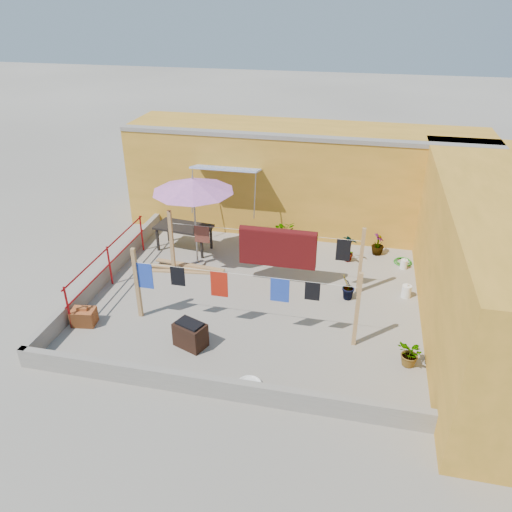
{
  "coord_description": "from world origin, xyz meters",
  "views": [
    {
      "loc": [
        2.31,
        -10.41,
        6.86
      ],
      "look_at": [
        -0.07,
        0.3,
        1.01
      ],
      "focal_mm": 35.0,
      "sensor_mm": 36.0,
      "label": 1
    }
  ],
  "objects_px": {
    "green_hose": "(403,262)",
    "patio_umbrella": "(193,186)",
    "outdoor_table": "(184,228)",
    "white_basin": "(249,385)",
    "plant_back_a": "(283,232)",
    "brick_stack": "(84,317)",
    "water_jug_a": "(406,291)",
    "water_jug_b": "(404,264)",
    "brazier": "(190,334)"
  },
  "relations": [
    {
      "from": "white_basin",
      "to": "green_hose",
      "type": "bearing_deg",
      "value": 61.92
    },
    {
      "from": "patio_umbrella",
      "to": "water_jug_b",
      "type": "bearing_deg",
      "value": 10.2
    },
    {
      "from": "white_basin",
      "to": "patio_umbrella",
      "type": "bearing_deg",
      "value": 119.57
    },
    {
      "from": "water_jug_a",
      "to": "green_hose",
      "type": "bearing_deg",
      "value": 90.0
    },
    {
      "from": "brazier",
      "to": "water_jug_a",
      "type": "xyz_separation_m",
      "value": [
        4.66,
        3.03,
        -0.13
      ]
    },
    {
      "from": "white_basin",
      "to": "plant_back_a",
      "type": "bearing_deg",
      "value": 93.84
    },
    {
      "from": "patio_umbrella",
      "to": "water_jug_a",
      "type": "distance_m",
      "value": 6.1
    },
    {
      "from": "green_hose",
      "to": "patio_umbrella",
      "type": "bearing_deg",
      "value": -166.54
    },
    {
      "from": "water_jug_a",
      "to": "water_jug_b",
      "type": "relative_size",
      "value": 1.22
    },
    {
      "from": "water_jug_b",
      "to": "green_hose",
      "type": "bearing_deg",
      "value": 90.0
    },
    {
      "from": "white_basin",
      "to": "water_jug_b",
      "type": "height_order",
      "value": "water_jug_b"
    },
    {
      "from": "brick_stack",
      "to": "plant_back_a",
      "type": "height_order",
      "value": "plant_back_a"
    },
    {
      "from": "water_jug_a",
      "to": "water_jug_b",
      "type": "distance_m",
      "value": 1.5
    },
    {
      "from": "plant_back_a",
      "to": "brick_stack",
      "type": "bearing_deg",
      "value": -126.05
    },
    {
      "from": "outdoor_table",
      "to": "green_hose",
      "type": "distance_m",
      "value": 6.4
    },
    {
      "from": "water_jug_a",
      "to": "plant_back_a",
      "type": "xyz_separation_m",
      "value": [
        -3.56,
        2.38,
        0.19
      ]
    },
    {
      "from": "brick_stack",
      "to": "brazier",
      "type": "distance_m",
      "value": 2.68
    },
    {
      "from": "water_jug_b",
      "to": "outdoor_table",
      "type": "bearing_deg",
      "value": -178.06
    },
    {
      "from": "outdoor_table",
      "to": "water_jug_b",
      "type": "bearing_deg",
      "value": 1.94
    },
    {
      "from": "brazier",
      "to": "water_jug_b",
      "type": "bearing_deg",
      "value": 44.19
    },
    {
      "from": "white_basin",
      "to": "water_jug_a",
      "type": "bearing_deg",
      "value": 52.13
    },
    {
      "from": "patio_umbrella",
      "to": "brazier",
      "type": "bearing_deg",
      "value": -73.9
    },
    {
      "from": "outdoor_table",
      "to": "white_basin",
      "type": "bearing_deg",
      "value": -58.77
    },
    {
      "from": "water_jug_b",
      "to": "green_hose",
      "type": "xyz_separation_m",
      "value": [
        -0.0,
        0.34,
        -0.1
      ]
    },
    {
      "from": "brazier",
      "to": "green_hose",
      "type": "xyz_separation_m",
      "value": [
        4.66,
        4.87,
        -0.26
      ]
    },
    {
      "from": "water_jug_a",
      "to": "plant_back_a",
      "type": "distance_m",
      "value": 4.28
    },
    {
      "from": "brick_stack",
      "to": "brazier",
      "type": "height_order",
      "value": "brazier"
    },
    {
      "from": "green_hose",
      "to": "brick_stack",
      "type": "bearing_deg",
      "value": -147.62
    },
    {
      "from": "water_jug_a",
      "to": "outdoor_table",
      "type": "bearing_deg",
      "value": 168.54
    },
    {
      "from": "green_hose",
      "to": "outdoor_table",
      "type": "bearing_deg",
      "value": -175.03
    },
    {
      "from": "outdoor_table",
      "to": "green_hose",
      "type": "height_order",
      "value": "outdoor_table"
    },
    {
      "from": "outdoor_table",
      "to": "plant_back_a",
      "type": "xyz_separation_m",
      "value": [
        2.79,
        1.09,
        -0.33
      ]
    },
    {
      "from": "outdoor_table",
      "to": "water_jug_b",
      "type": "distance_m",
      "value": 6.37
    },
    {
      "from": "brick_stack",
      "to": "white_basin",
      "type": "distance_m",
      "value": 4.38
    },
    {
      "from": "outdoor_table",
      "to": "plant_back_a",
      "type": "height_order",
      "value": "outdoor_table"
    },
    {
      "from": "water_jug_a",
      "to": "water_jug_b",
      "type": "bearing_deg",
      "value": 90.0
    },
    {
      "from": "green_hose",
      "to": "plant_back_a",
      "type": "height_order",
      "value": "plant_back_a"
    },
    {
      "from": "patio_umbrella",
      "to": "plant_back_a",
      "type": "xyz_separation_m",
      "value": [
        2.12,
        1.9,
        -1.99
      ]
    },
    {
      "from": "brazier",
      "to": "white_basin",
      "type": "bearing_deg",
      "value": -32.65
    },
    {
      "from": "plant_back_a",
      "to": "white_basin",
      "type": "bearing_deg",
      "value": -86.16
    },
    {
      "from": "patio_umbrella",
      "to": "water_jug_b",
      "type": "height_order",
      "value": "patio_umbrella"
    },
    {
      "from": "outdoor_table",
      "to": "brick_stack",
      "type": "xyz_separation_m",
      "value": [
        -0.99,
        -4.1,
        -0.49
      ]
    },
    {
      "from": "outdoor_table",
      "to": "water_jug_a",
      "type": "distance_m",
      "value": 6.49
    },
    {
      "from": "green_hose",
      "to": "plant_back_a",
      "type": "relative_size",
      "value": 0.72
    },
    {
      "from": "green_hose",
      "to": "white_basin",
      "type": "bearing_deg",
      "value": -118.08
    },
    {
      "from": "brick_stack",
      "to": "plant_back_a",
      "type": "distance_m",
      "value": 6.43
    },
    {
      "from": "patio_umbrella",
      "to": "brick_stack",
      "type": "relative_size",
      "value": 4.71
    },
    {
      "from": "white_basin",
      "to": "green_hose",
      "type": "xyz_separation_m",
      "value": [
        3.13,
        5.86,
        -0.01
      ]
    },
    {
      "from": "outdoor_table",
      "to": "plant_back_a",
      "type": "bearing_deg",
      "value": 21.44
    },
    {
      "from": "water_jug_b",
      "to": "plant_back_a",
      "type": "height_order",
      "value": "plant_back_a"
    }
  ]
}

